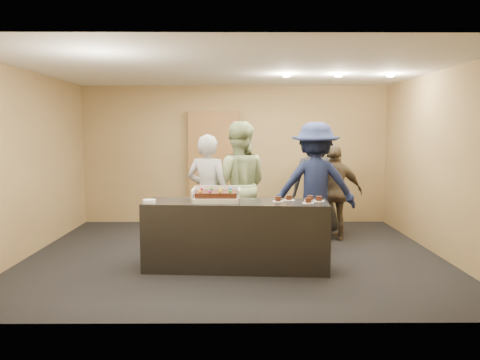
{
  "coord_description": "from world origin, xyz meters",
  "views": [
    {
      "loc": [
        0.04,
        -6.78,
        1.82
      ],
      "look_at": [
        0.09,
        0.0,
        1.11
      ],
      "focal_mm": 35.0,
      "sensor_mm": 36.0,
      "label": 1
    }
  ],
  "objects_px": {
    "plate_stack": "(149,201)",
    "person_navy_man": "(315,185)",
    "cake_box": "(216,198)",
    "person_server_grey": "(208,194)",
    "sheet_cake": "(216,194)",
    "person_brown_extra": "(335,192)",
    "serving_counter": "(236,235)",
    "person_dark_suit": "(318,181)",
    "storage_cabinet": "(214,168)",
    "person_sage_man": "(238,186)"
  },
  "relations": [
    {
      "from": "plate_stack",
      "to": "person_navy_man",
      "type": "bearing_deg",
      "value": 27.72
    },
    {
      "from": "cake_box",
      "to": "person_server_grey",
      "type": "xyz_separation_m",
      "value": [
        -0.16,
        0.8,
        -0.06
      ]
    },
    {
      "from": "sheet_cake",
      "to": "person_brown_extra",
      "type": "bearing_deg",
      "value": 40.57
    },
    {
      "from": "serving_counter",
      "to": "plate_stack",
      "type": "distance_m",
      "value": 1.22
    },
    {
      "from": "cake_box",
      "to": "person_server_grey",
      "type": "bearing_deg",
      "value": 101.37
    },
    {
      "from": "person_dark_suit",
      "to": "storage_cabinet",
      "type": "bearing_deg",
      "value": -19.57
    },
    {
      "from": "person_navy_man",
      "to": "person_server_grey",
      "type": "bearing_deg",
      "value": 14.16
    },
    {
      "from": "person_brown_extra",
      "to": "person_navy_man",
      "type": "bearing_deg",
      "value": 43.67
    },
    {
      "from": "person_server_grey",
      "to": "serving_counter",
      "type": "bearing_deg",
      "value": 135.32
    },
    {
      "from": "cake_box",
      "to": "plate_stack",
      "type": "distance_m",
      "value": 0.87
    },
    {
      "from": "serving_counter",
      "to": "sheet_cake",
      "type": "relative_size",
      "value": 4.49
    },
    {
      "from": "plate_stack",
      "to": "person_server_grey",
      "type": "height_order",
      "value": "person_server_grey"
    },
    {
      "from": "sheet_cake",
      "to": "person_server_grey",
      "type": "bearing_deg",
      "value": 101.04
    },
    {
      "from": "person_sage_man",
      "to": "person_navy_man",
      "type": "xyz_separation_m",
      "value": [
        1.2,
        0.07,
        -0.0
      ]
    },
    {
      "from": "person_brown_extra",
      "to": "storage_cabinet",
      "type": "bearing_deg",
      "value": -42.06
    },
    {
      "from": "person_dark_suit",
      "to": "sheet_cake",
      "type": "bearing_deg",
      "value": 59.94
    },
    {
      "from": "serving_counter",
      "to": "person_dark_suit",
      "type": "height_order",
      "value": "person_dark_suit"
    },
    {
      "from": "serving_counter",
      "to": "sheet_cake",
      "type": "distance_m",
      "value": 0.61
    },
    {
      "from": "cake_box",
      "to": "person_server_grey",
      "type": "distance_m",
      "value": 0.82
    },
    {
      "from": "serving_counter",
      "to": "person_server_grey",
      "type": "relative_size",
      "value": 1.35
    },
    {
      "from": "cake_box",
      "to": "person_navy_man",
      "type": "relative_size",
      "value": 0.32
    },
    {
      "from": "person_server_grey",
      "to": "person_brown_extra",
      "type": "height_order",
      "value": "person_server_grey"
    },
    {
      "from": "cake_box",
      "to": "person_brown_extra",
      "type": "xyz_separation_m",
      "value": [
        1.9,
        1.61,
        -0.14
      ]
    },
    {
      "from": "person_brown_extra",
      "to": "person_dark_suit",
      "type": "relative_size",
      "value": 0.86
    },
    {
      "from": "person_server_grey",
      "to": "plate_stack",
      "type": "bearing_deg",
      "value": 71.1
    },
    {
      "from": "storage_cabinet",
      "to": "person_navy_man",
      "type": "xyz_separation_m",
      "value": [
        1.66,
        -1.98,
        -0.13
      ]
    },
    {
      "from": "serving_counter",
      "to": "person_brown_extra",
      "type": "relative_size",
      "value": 1.49
    },
    {
      "from": "plate_stack",
      "to": "person_server_grey",
      "type": "relative_size",
      "value": 0.09
    },
    {
      "from": "serving_counter",
      "to": "person_dark_suit",
      "type": "xyz_separation_m",
      "value": [
        1.44,
        2.07,
        0.49
      ]
    },
    {
      "from": "storage_cabinet",
      "to": "cake_box",
      "type": "relative_size",
      "value": 3.52
    },
    {
      "from": "person_navy_man",
      "to": "person_dark_suit",
      "type": "height_order",
      "value": "person_navy_man"
    },
    {
      "from": "serving_counter",
      "to": "storage_cabinet",
      "type": "distance_m",
      "value": 3.21
    },
    {
      "from": "sheet_cake",
      "to": "person_server_grey",
      "type": "xyz_separation_m",
      "value": [
        -0.16,
        0.82,
        -0.11
      ]
    },
    {
      "from": "person_server_grey",
      "to": "person_sage_man",
      "type": "bearing_deg",
      "value": -133.62
    },
    {
      "from": "person_sage_man",
      "to": "person_navy_man",
      "type": "height_order",
      "value": "person_sage_man"
    },
    {
      "from": "person_navy_man",
      "to": "person_dark_suit",
      "type": "bearing_deg",
      "value": -99.32
    },
    {
      "from": "person_navy_man",
      "to": "person_dark_suit",
      "type": "relative_size",
      "value": 1.04
    },
    {
      "from": "person_server_grey",
      "to": "sheet_cake",
      "type": "bearing_deg",
      "value": 119.27
    },
    {
      "from": "sheet_cake",
      "to": "plate_stack",
      "type": "xyz_separation_m",
      "value": [
        -0.86,
        -0.1,
        -0.08
      ]
    },
    {
      "from": "serving_counter",
      "to": "person_server_grey",
      "type": "bearing_deg",
      "value": 120.99
    },
    {
      "from": "serving_counter",
      "to": "person_brown_extra",
      "type": "height_order",
      "value": "person_brown_extra"
    },
    {
      "from": "serving_counter",
      "to": "person_navy_man",
      "type": "bearing_deg",
      "value": 46.54
    },
    {
      "from": "plate_stack",
      "to": "person_sage_man",
      "type": "xyz_separation_m",
      "value": [
        1.15,
        1.17,
        0.06
      ]
    },
    {
      "from": "sheet_cake",
      "to": "person_brown_extra",
      "type": "height_order",
      "value": "person_brown_extra"
    },
    {
      "from": "plate_stack",
      "to": "person_brown_extra",
      "type": "bearing_deg",
      "value": 32.09
    },
    {
      "from": "person_sage_man",
      "to": "person_brown_extra",
      "type": "height_order",
      "value": "person_sage_man"
    },
    {
      "from": "person_navy_man",
      "to": "person_brown_extra",
      "type": "xyz_separation_m",
      "value": [
        0.41,
        0.5,
        -0.17
      ]
    },
    {
      "from": "storage_cabinet",
      "to": "sheet_cake",
      "type": "bearing_deg",
      "value": -86.78
    },
    {
      "from": "person_sage_man",
      "to": "cake_box",
      "type": "bearing_deg",
      "value": 77.43
    },
    {
      "from": "person_server_grey",
      "to": "person_dark_suit",
      "type": "relative_size",
      "value": 0.94
    }
  ]
}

